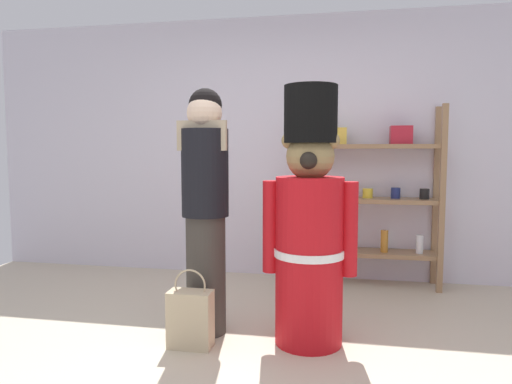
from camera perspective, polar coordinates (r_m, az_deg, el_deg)
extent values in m
plane|color=beige|center=(2.82, -1.69, -21.73)|extent=(6.40, 6.40, 0.00)
cube|color=silver|center=(4.69, 4.10, 5.43)|extent=(6.40, 0.12, 2.60)
cube|color=#93704C|center=(4.33, 5.39, -0.61)|extent=(0.05, 0.05, 1.69)
cube|color=#93704C|center=(4.39, 22.11, -0.88)|extent=(0.05, 0.05, 1.69)
cube|color=#93704C|center=(4.62, 5.74, -0.24)|extent=(0.05, 0.05, 1.69)
cube|color=#93704C|center=(4.69, 21.40, -0.50)|extent=(0.05, 0.05, 1.69)
cube|color=#93704C|center=(4.55, 13.57, -7.34)|extent=(1.27, 0.30, 0.04)
cube|color=#93704C|center=(4.47, 13.71, -0.99)|extent=(1.27, 0.30, 0.04)
cube|color=#93704C|center=(4.44, 13.84, 5.51)|extent=(1.27, 0.30, 0.04)
cylinder|color=pink|center=(4.50, 7.22, 0.01)|extent=(0.07, 0.07, 0.09)
cylinder|color=white|center=(4.43, 10.46, -0.07)|extent=(0.10, 0.10, 0.10)
cylinder|color=yellow|center=(4.49, 13.70, -0.13)|extent=(0.10, 0.10, 0.09)
cylinder|color=navy|center=(4.50, 16.95, -0.12)|extent=(0.09, 0.09, 0.10)
cylinder|color=black|center=(4.51, 20.19, -0.23)|extent=(0.09, 0.09, 0.10)
cylinder|color=navy|center=(4.52, 7.53, -5.77)|extent=(0.06, 0.06, 0.20)
cylinder|color=#596B33|center=(4.54, 11.57, -6.01)|extent=(0.06, 0.06, 0.16)
cylinder|color=#B27226|center=(4.50, 15.65, -5.90)|extent=(0.07, 0.07, 0.21)
cylinder|color=silver|center=(4.55, 19.66, -6.13)|extent=(0.06, 0.06, 0.17)
cube|color=gold|center=(4.44, 10.16, 6.85)|extent=(0.16, 0.13, 0.16)
cube|color=#B21E2D|center=(4.47, 17.56, 6.76)|extent=(0.19, 0.15, 0.17)
cylinder|color=red|center=(3.07, 6.61, -8.50)|extent=(0.44, 0.44, 1.11)
cylinder|color=white|center=(3.05, 6.62, -7.43)|extent=(0.46, 0.46, 0.05)
sphere|color=olive|center=(2.98, 6.75, 4.41)|extent=(0.31, 0.31, 0.31)
sphere|color=olive|center=(2.99, 4.21, 6.38)|extent=(0.11, 0.11, 0.11)
sphere|color=olive|center=(2.98, 9.34, 6.34)|extent=(0.11, 0.11, 0.11)
cylinder|color=black|center=(2.99, 6.80, 9.56)|extent=(0.34, 0.34, 0.36)
cylinder|color=red|center=(3.05, 1.87, -4.30)|extent=(0.11, 0.11, 0.61)
cylinder|color=red|center=(3.02, 11.50, -4.52)|extent=(0.11, 0.11, 0.61)
sphere|color=black|center=(2.84, 6.54, 3.91)|extent=(0.11, 0.11, 0.11)
cylinder|color=#38332D|center=(3.27, -6.22, -10.16)|extent=(0.27, 0.27, 0.83)
cylinder|color=black|center=(3.16, -6.35, 2.38)|extent=(0.32, 0.32, 0.60)
sphere|color=beige|center=(3.17, -6.42, 9.74)|extent=(0.24, 0.24, 0.24)
cube|color=tan|center=(3.10, -6.75, 6.97)|extent=(0.34, 0.04, 0.20)
sphere|color=black|center=(3.19, -6.32, 10.68)|extent=(0.23, 0.23, 0.23)
cube|color=#C1AD89|center=(3.11, -8.14, -15.37)|extent=(0.28, 0.15, 0.37)
torus|color=#C1AD89|center=(3.04, -8.19, -11.39)|extent=(0.21, 0.01, 0.21)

